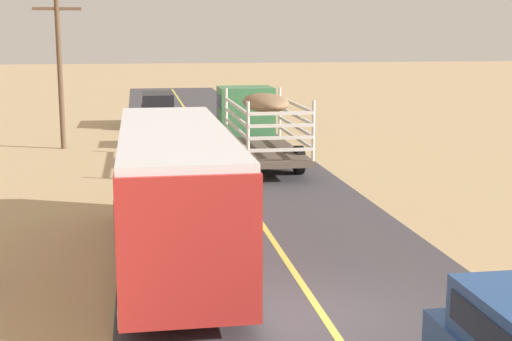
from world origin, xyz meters
TOP-DOWN VIEW (x-y plane):
  - ground_plane at (0.00, 0.00)m, footprint 240.00×240.00m
  - road_surface at (0.00, 0.00)m, footprint 8.00×120.00m
  - road_centre_line at (0.00, 0.00)m, footprint 0.16×117.60m
  - livestock_truck at (1.61, 18.91)m, footprint 2.53×9.70m
  - bus at (-2.63, 4.09)m, footprint 2.54×10.00m
  - car_far at (-2.24, 30.32)m, footprint 1.90×4.62m
  - power_pole_mid at (-6.94, 22.46)m, footprint 2.20×0.24m

SIDE VIEW (x-z plane):
  - ground_plane at x=0.00m, z-range 0.00..0.00m
  - road_surface at x=0.00m, z-range 0.00..0.02m
  - road_centre_line at x=0.00m, z-range 0.02..0.02m
  - car_far at x=-2.24m, z-range 0.12..2.05m
  - bus at x=-2.63m, z-range 0.14..3.35m
  - livestock_truck at x=1.61m, z-range 0.28..3.30m
  - power_pole_mid at x=-6.94m, z-range 0.28..7.38m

